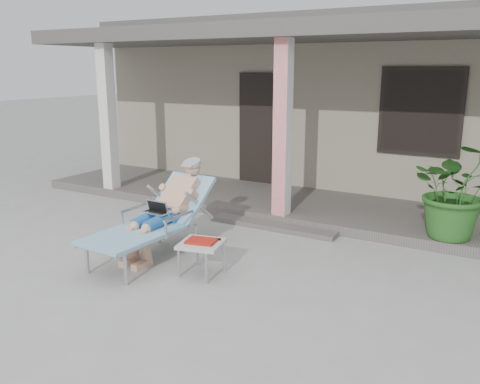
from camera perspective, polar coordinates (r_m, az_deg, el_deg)
The scene contains 8 objects.
ground at distance 6.14m, azimuth -4.19°, elevation -8.72°, with size 60.00×60.00×0.00m, color #9E9E99.
house at distance 11.64m, azimuth 14.16°, elevation 10.07°, with size 10.40×5.40×3.30m.
porch_deck at distance 8.62m, azimuth 7.04°, elevation -1.56°, with size 10.00×2.00×0.15m, color #605B56.
porch_overhang at distance 8.28m, azimuth 7.46°, elevation 16.77°, with size 10.00×2.30×2.85m.
porch_step at distance 7.63m, azimuth 3.63°, elevation -3.83°, with size 2.00×0.30×0.07m, color #605B56.
lounger at distance 6.45m, azimuth -9.07°, elevation -0.52°, with size 0.81×1.95×1.25m.
side_table at distance 5.88m, azimuth -4.34°, elevation -5.99°, with size 0.57×0.57×0.43m.
potted_palm at distance 7.18m, azimuth 23.22°, elevation 0.20°, with size 1.16×1.01×1.29m, color #26591E.
Camera 1 is at (3.21, -4.67, 2.35)m, focal length 38.00 mm.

